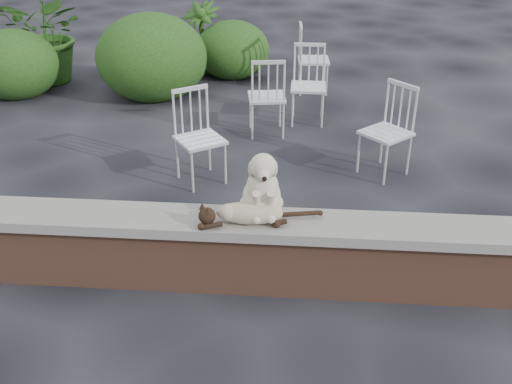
# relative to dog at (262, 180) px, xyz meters

# --- Properties ---
(ground) EXTENTS (60.00, 60.00, 0.00)m
(ground) POSITION_rel_dog_xyz_m (0.23, -0.10, -0.85)
(ground) COLOR black
(ground) RESTS_ON ground
(brick_wall) EXTENTS (6.00, 0.30, 0.50)m
(brick_wall) POSITION_rel_dog_xyz_m (0.23, -0.10, -0.60)
(brick_wall) COLOR brown
(brick_wall) RESTS_ON ground
(capstone) EXTENTS (6.20, 0.40, 0.08)m
(capstone) POSITION_rel_dog_xyz_m (0.23, -0.10, -0.31)
(capstone) COLOR slate
(capstone) RESTS_ON brick_wall
(dog) EXTENTS (0.41, 0.51, 0.54)m
(dog) POSITION_rel_dog_xyz_m (0.00, 0.00, 0.00)
(dog) COLOR beige
(dog) RESTS_ON capstone
(cat) EXTENTS (1.09, 0.40, 0.18)m
(cat) POSITION_rel_dog_xyz_m (-0.08, -0.15, -0.18)
(cat) COLOR #C4A78C
(cat) RESTS_ON capstone
(chair_b) EXTENTS (0.56, 0.56, 0.94)m
(chair_b) POSITION_rel_dog_xyz_m (0.33, 3.29, -0.38)
(chair_b) COLOR white
(chair_b) RESTS_ON ground
(chair_c) EXTENTS (0.64, 0.64, 0.94)m
(chair_c) POSITION_rel_dog_xyz_m (-0.15, 2.89, -0.38)
(chair_c) COLOR white
(chair_c) RESTS_ON ground
(chair_a) EXTENTS (0.78, 0.78, 0.94)m
(chair_a) POSITION_rel_dog_xyz_m (-0.72, 1.59, -0.38)
(chair_a) COLOR white
(chair_a) RESTS_ON ground
(chair_e) EXTENTS (0.59, 0.59, 0.94)m
(chair_e) POSITION_rel_dog_xyz_m (0.39, 4.44, -0.38)
(chair_e) COLOR white
(chair_e) RESTS_ON ground
(chair_d) EXTENTS (0.79, 0.79, 0.94)m
(chair_d) POSITION_rel_dog_xyz_m (1.12, 1.91, -0.38)
(chair_d) COLOR white
(chair_d) RESTS_ON ground
(potted_plant_a) EXTENTS (1.53, 1.41, 1.43)m
(potted_plant_a) POSITION_rel_dog_xyz_m (-3.40, 4.59, -0.13)
(potted_plant_a) COLOR #1C4313
(potted_plant_a) RESTS_ON ground
(potted_plant_b) EXTENTS (0.77, 0.77, 1.05)m
(potted_plant_b) POSITION_rel_dog_xyz_m (-1.30, 5.21, -0.32)
(potted_plant_b) COLOR #1C4313
(potted_plant_b) RESTS_ON ground
(shrubbery) EXTENTS (4.02, 2.17, 1.19)m
(shrubbery) POSITION_rel_dog_xyz_m (-2.09, 4.26, -0.37)
(shrubbery) COLOR #1C4313
(shrubbery) RESTS_ON ground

